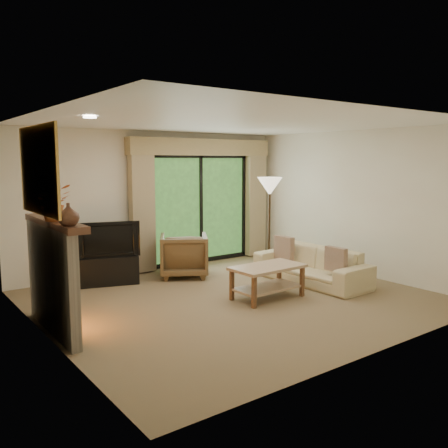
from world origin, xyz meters
TOP-DOWN VIEW (x-y plane):
  - floor at (0.00, 0.00)m, footprint 5.50×5.50m
  - ceiling at (0.00, 0.00)m, footprint 5.50×5.50m
  - wall_back at (0.00, 2.50)m, footprint 5.00×0.00m
  - wall_front at (0.00, -2.50)m, footprint 5.00×0.00m
  - wall_left at (-2.75, 0.00)m, footprint 0.00×5.00m
  - wall_right at (2.75, 0.00)m, footprint 0.00×5.00m
  - fireplace at (-2.63, 0.20)m, footprint 0.24×1.70m
  - mirror at (-2.71, 0.20)m, footprint 0.07×1.45m
  - sliding_door at (1.00, 2.45)m, footprint 2.26×0.10m
  - curtain_left at (-0.35, 2.34)m, footprint 0.45×0.18m
  - curtain_right at (2.35, 2.34)m, footprint 0.45×0.18m
  - cornice at (1.00, 2.36)m, footprint 3.20×0.24m
  - media_console at (-1.19, 1.95)m, footprint 1.03×0.69m
  - tv at (-1.19, 1.95)m, footprint 1.02×0.43m
  - armchair at (0.11, 1.66)m, footprint 1.13×1.14m
  - sofa at (1.61, -0.01)m, footprint 0.84×2.07m
  - pillow_near at (1.54, -0.60)m, footprint 0.11×0.39m
  - pillow_far at (1.54, 0.58)m, footprint 0.12×0.42m
  - coffee_table at (0.40, -0.27)m, footprint 1.12×0.64m
  - floor_lamp at (1.71, 1.17)m, footprint 0.56×0.56m
  - vase at (-2.61, -0.44)m, footprint 0.30×0.30m
  - branches at (-2.61, 0.05)m, footprint 0.39×0.33m

SIDE VIEW (x-z plane):
  - floor at x=0.00m, z-range 0.00..0.00m
  - media_console at x=-1.19m, z-range 0.00..0.48m
  - coffee_table at x=0.40m, z-range 0.00..0.50m
  - sofa at x=1.61m, z-range 0.00..0.60m
  - armchair at x=0.11m, z-range 0.00..0.77m
  - pillow_near at x=1.54m, z-range 0.32..0.70m
  - pillow_far at x=1.54m, z-range 0.31..0.73m
  - fireplace at x=-2.63m, z-range 0.00..1.37m
  - tv at x=-1.19m, z-range 0.48..1.06m
  - floor_lamp at x=1.71m, z-range 0.00..1.75m
  - sliding_door at x=1.00m, z-range 0.02..2.18m
  - curtain_left at x=-0.35m, z-range 0.02..2.38m
  - curtain_right at x=2.35m, z-range 0.02..2.38m
  - wall_back at x=0.00m, z-range -1.20..3.80m
  - wall_front at x=0.00m, z-range -1.20..3.80m
  - wall_left at x=-2.75m, z-range -1.20..3.80m
  - wall_right at x=2.75m, z-range -1.20..3.80m
  - vase at x=-2.61m, z-range 1.37..1.61m
  - branches at x=-2.61m, z-range 1.37..1.80m
  - mirror at x=-2.71m, z-range 1.44..2.46m
  - cornice at x=1.00m, z-range 2.16..2.48m
  - ceiling at x=0.00m, z-range 2.60..2.60m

